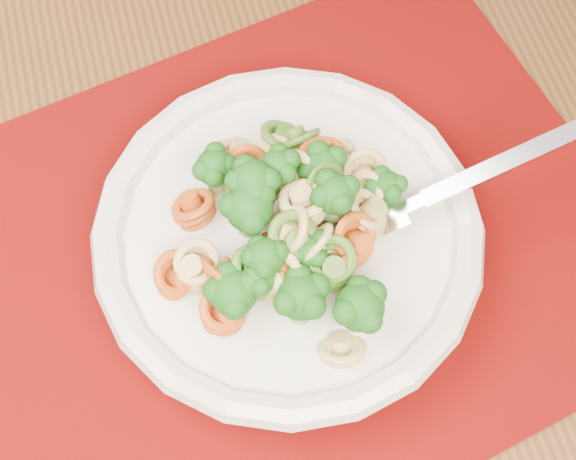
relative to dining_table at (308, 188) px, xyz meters
name	(u,v)px	position (x,y,z in m)	size (l,w,h in m)	color
dining_table	(308,188)	(0.00, 0.00, 0.00)	(1.47, 1.00, 0.78)	brown
placemat	(279,251)	(-0.05, -0.09, 0.11)	(0.44, 0.34, 0.00)	#5A0703
pasta_bowl	(288,238)	(-0.05, -0.10, 0.14)	(0.24, 0.24, 0.05)	silver
pasta_broccoli_heap	(288,226)	(-0.05, -0.10, 0.15)	(0.20, 0.20, 0.06)	#E0C06E
fork	(385,217)	(0.01, -0.11, 0.15)	(0.19, 0.02, 0.01)	silver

